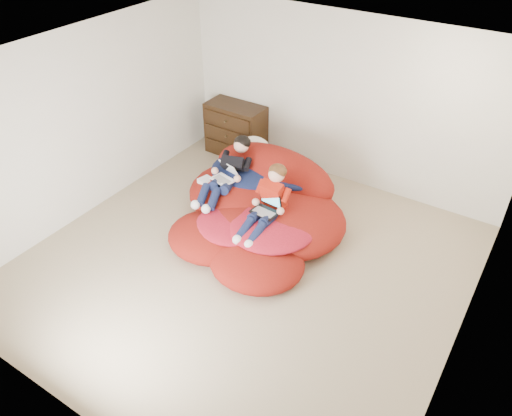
{
  "coord_description": "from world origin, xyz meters",
  "views": [
    {
      "loc": [
        2.61,
        -3.8,
        4.16
      ],
      "look_at": [
        -0.01,
        0.26,
        0.7
      ],
      "focal_mm": 35.0,
      "sensor_mm": 36.0,
      "label": 1
    }
  ],
  "objects_px": {
    "dresser": "(236,130)",
    "laptop_white": "(225,175)",
    "beanbag_pile": "(260,207)",
    "older_boy": "(230,169)",
    "laptop_black": "(267,206)",
    "younger_boy": "(268,200)"
  },
  "relations": [
    {
      "from": "dresser",
      "to": "laptop_white",
      "type": "xyz_separation_m",
      "value": [
        0.85,
        -1.47,
        0.19
      ]
    },
    {
      "from": "dresser",
      "to": "beanbag_pile",
      "type": "xyz_separation_m",
      "value": [
        1.38,
        -1.41,
        -0.18
      ]
    },
    {
      "from": "beanbag_pile",
      "to": "laptop_white",
      "type": "bearing_deg",
      "value": -174.55
    },
    {
      "from": "older_boy",
      "to": "laptop_white",
      "type": "bearing_deg",
      "value": -90.0
    },
    {
      "from": "dresser",
      "to": "beanbag_pile",
      "type": "distance_m",
      "value": 1.98
    },
    {
      "from": "older_boy",
      "to": "laptop_white",
      "type": "relative_size",
      "value": 3.06
    },
    {
      "from": "beanbag_pile",
      "to": "laptop_black",
      "type": "relative_size",
      "value": 6.96
    },
    {
      "from": "laptop_black",
      "to": "older_boy",
      "type": "bearing_deg",
      "value": 156.59
    },
    {
      "from": "dresser",
      "to": "laptop_black",
      "type": "xyz_separation_m",
      "value": [
        1.67,
        -1.72,
        0.13
      ]
    },
    {
      "from": "dresser",
      "to": "laptop_white",
      "type": "height_order",
      "value": "dresser"
    },
    {
      "from": "dresser",
      "to": "older_boy",
      "type": "distance_m",
      "value": 1.63
    },
    {
      "from": "older_boy",
      "to": "laptop_black",
      "type": "distance_m",
      "value": 0.9
    },
    {
      "from": "older_boy",
      "to": "laptop_black",
      "type": "xyz_separation_m",
      "value": [
        0.82,
        -0.36,
        -0.09
      ]
    },
    {
      "from": "dresser",
      "to": "laptop_white",
      "type": "bearing_deg",
      "value": -59.82
    },
    {
      "from": "laptop_white",
      "to": "younger_boy",
      "type": "bearing_deg",
      "value": -15.87
    },
    {
      "from": "beanbag_pile",
      "to": "older_boy",
      "type": "relative_size",
      "value": 2.08
    },
    {
      "from": "younger_boy",
      "to": "laptop_black",
      "type": "xyz_separation_m",
      "value": [
        0.0,
        -0.02,
        -0.08
      ]
    },
    {
      "from": "beanbag_pile",
      "to": "younger_boy",
      "type": "height_order",
      "value": "younger_boy"
    },
    {
      "from": "younger_boy",
      "to": "laptop_white",
      "type": "height_order",
      "value": "younger_boy"
    },
    {
      "from": "laptop_white",
      "to": "laptop_black",
      "type": "distance_m",
      "value": 0.86
    },
    {
      "from": "dresser",
      "to": "older_boy",
      "type": "xyz_separation_m",
      "value": [
        0.85,
        -1.37,
        0.23
      ]
    },
    {
      "from": "dresser",
      "to": "younger_boy",
      "type": "bearing_deg",
      "value": -45.42
    }
  ]
}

